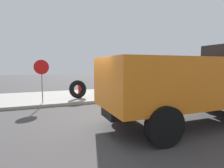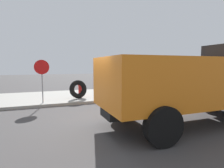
{
  "view_description": "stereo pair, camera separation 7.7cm",
  "coord_description": "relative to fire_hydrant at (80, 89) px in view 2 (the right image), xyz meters",
  "views": [
    {
      "loc": [
        -2.35,
        -5.86,
        2.15
      ],
      "look_at": [
        1.06,
        2.84,
        1.2
      ],
      "focal_mm": 29.64,
      "sensor_mm": 36.0,
      "label": 1
    },
    {
      "loc": [
        -2.28,
        -5.89,
        2.15
      ],
      "look_at": [
        1.06,
        2.84,
        1.2
      ],
      "focal_mm": 29.64,
      "sensor_mm": 36.0,
      "label": 2
    }
  ],
  "objects": [
    {
      "name": "loose_tire",
      "position": [
        -0.24,
        -0.56,
        0.09
      ],
      "size": [
        1.17,
        0.69,
        1.12
      ],
      "primitive_type": "torus",
      "rotation": [
        1.43,
        0.0,
        0.24
      ],
      "color": "black",
      "rests_on": "sidewalk_curb"
    },
    {
      "name": "ground_plane",
      "position": [
        0.01,
        -5.68,
        -0.62
      ],
      "size": [
        80.0,
        80.0,
        0.0
      ],
      "primitive_type": "plane",
      "color": "#423F3F"
    },
    {
      "name": "fire_hydrant",
      "position": [
        0.0,
        0.0,
        0.0
      ],
      "size": [
        0.27,
        0.62,
        0.89
      ],
      "color": "red",
      "rests_on": "sidewalk_curb"
    },
    {
      "name": "stop_sign",
      "position": [
        -2.25,
        -1.17,
        1.11
      ],
      "size": [
        0.76,
        0.08,
        2.28
      ],
      "color": "gray",
      "rests_on": "sidewalk_curb"
    },
    {
      "name": "dump_truck_orange",
      "position": [
        3.16,
        -6.41,
        0.99
      ],
      "size": [
        7.0,
        2.8,
        3.0
      ],
      "color": "orange",
      "rests_on": "ground"
    },
    {
      "name": "sidewalk_curb",
      "position": [
        0.01,
        0.82,
        -0.55
      ],
      "size": [
        36.0,
        5.0,
        0.15
      ],
      "primitive_type": "cube",
      "color": "#99968E",
      "rests_on": "ground"
    }
  ]
}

